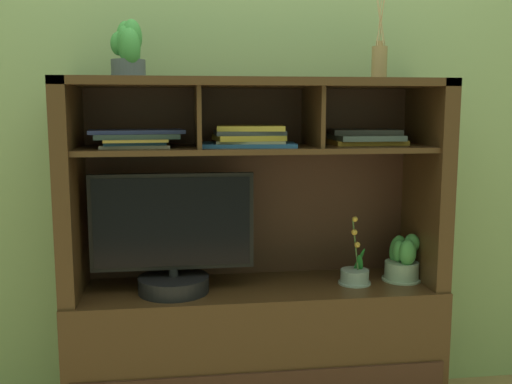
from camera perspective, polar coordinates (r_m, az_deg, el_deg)
back_wall at (r=2.46m, az=-0.77°, el=11.50°), size 6.00×0.02×2.80m
media_console at (r=2.37m, az=-0.02°, el=-12.02°), size 1.44×0.45×1.37m
tv_monitor at (r=2.22m, az=-8.15°, el=-5.19°), size 0.61×0.27×0.45m
potted_orchid at (r=2.37m, az=9.66°, el=-8.02°), size 0.13×0.13×0.28m
potted_fern at (r=2.45m, az=14.17°, el=-6.62°), size 0.16×0.16×0.19m
magazine_stack_left at (r=2.20m, az=-0.66°, el=5.40°), size 0.37×0.24×0.08m
magazine_stack_centre at (r=2.21m, az=-11.70°, el=5.21°), size 0.36×0.28×0.06m
magazine_stack_right at (r=2.38m, az=10.64°, el=5.30°), size 0.29×0.25×0.06m
diffuser_bottle at (r=2.31m, az=12.00°, el=12.40°), size 0.06×0.06×0.31m
potted_succulent at (r=2.21m, az=-12.42°, el=13.36°), size 0.14×0.15×0.21m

